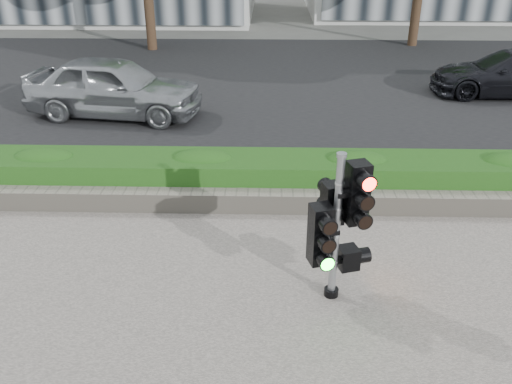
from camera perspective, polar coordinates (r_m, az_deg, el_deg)
ground at (r=7.57m, az=1.44°, el=-9.04°), size 120.00×120.00×0.00m
road at (r=16.74m, az=1.59°, el=11.47°), size 60.00×13.00×0.02m
curb at (r=10.27m, az=1.52°, el=1.58°), size 60.00×0.25×0.12m
stone_wall at (r=9.09m, az=1.51°, el=-0.98°), size 12.00×0.32×0.34m
hedge at (r=9.59m, az=1.53°, el=1.73°), size 12.00×1.00×0.68m
traffic_signal at (r=6.71m, az=8.60°, el=-2.92°), size 0.73×0.62×2.01m
car_silver at (r=13.96m, az=-14.74°, el=10.65°), size 4.50×2.33×1.46m
car_dark at (r=16.82m, az=25.19°, el=11.25°), size 4.29×1.90×1.22m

